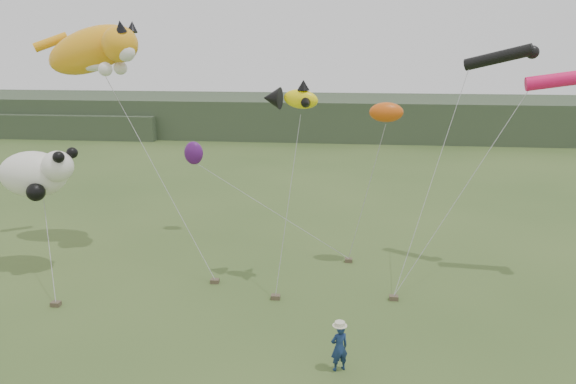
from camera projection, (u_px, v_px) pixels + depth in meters
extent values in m
plane|color=#385123|center=(276.00, 352.00, 18.25)|extent=(120.00, 120.00, 0.00)
cube|color=#2D3D28|center=(330.00, 116.00, 60.94)|extent=(90.00, 12.00, 4.00)
cube|color=#2D3D28|center=(55.00, 122.00, 61.44)|extent=(25.00, 8.00, 2.50)
imported|color=navy|center=(339.00, 347.00, 17.04)|extent=(0.66, 0.58, 1.53)
cube|color=brown|center=(215.00, 281.00, 23.42)|extent=(0.34, 0.27, 0.18)
cube|color=brown|center=(276.00, 297.00, 21.96)|extent=(0.34, 0.27, 0.18)
cube|color=brown|center=(394.00, 298.00, 21.89)|extent=(0.34, 0.27, 0.18)
cube|color=brown|center=(56.00, 304.00, 21.38)|extent=(0.34, 0.27, 0.18)
cube|color=brown|center=(349.00, 260.00, 25.67)|extent=(0.34, 0.27, 0.18)
ellipsoid|color=orange|center=(91.00, 50.00, 26.08)|extent=(4.73, 2.08, 3.22)
sphere|color=orange|center=(120.00, 44.00, 24.97)|extent=(1.61, 1.61, 1.61)
cone|color=black|center=(120.00, 26.00, 24.31)|extent=(0.50, 0.61, 0.60)
cone|color=black|center=(132.00, 27.00, 25.15)|extent=(0.50, 0.58, 0.57)
sphere|color=white|center=(126.00, 52.00, 24.76)|extent=(0.80, 0.80, 0.80)
ellipsoid|color=white|center=(94.00, 66.00, 25.99)|extent=(1.57, 0.79, 0.49)
sphere|color=white|center=(105.00, 69.00, 24.79)|extent=(0.63, 0.63, 0.63)
sphere|color=white|center=(120.00, 68.00, 25.97)|extent=(0.63, 0.63, 0.63)
cylinder|color=orange|center=(51.00, 42.00, 26.92)|extent=(1.66, 1.22, 0.97)
ellipsoid|color=yellow|center=(301.00, 99.00, 21.79)|extent=(1.52, 0.82, 0.87)
cone|color=black|center=(272.00, 98.00, 22.20)|extent=(0.82, 0.99, 0.89)
cone|color=black|center=(303.00, 85.00, 21.64)|extent=(0.49, 0.49, 0.39)
cone|color=black|center=(307.00, 103.00, 21.31)|extent=(0.52, 0.55, 0.39)
cone|color=black|center=(309.00, 101.00, 22.26)|extent=(0.52, 0.55, 0.39)
cylinder|color=black|center=(498.00, 57.00, 23.51)|extent=(2.72, 1.69, 1.17)
sphere|color=black|center=(532.00, 52.00, 22.90)|extent=(0.55, 0.55, 0.55)
cylinder|color=#F01055|center=(567.00, 79.00, 22.33)|extent=(3.15, 0.84, 1.03)
ellipsoid|color=white|center=(33.00, 174.00, 24.10)|extent=(2.97, 1.98, 1.98)
sphere|color=white|center=(58.00, 166.00, 23.53)|extent=(1.32, 1.32, 1.32)
sphere|color=black|center=(59.00, 157.00, 22.95)|extent=(0.48, 0.48, 0.48)
sphere|color=black|center=(72.00, 153.00, 23.83)|extent=(0.48, 0.48, 0.48)
sphere|color=black|center=(36.00, 192.00, 23.34)|extent=(0.77, 0.77, 0.77)
sphere|color=black|center=(20.00, 182.00, 24.63)|extent=(0.77, 0.77, 0.77)
ellipsoid|color=#D6520F|center=(386.00, 112.00, 23.88)|extent=(1.45, 0.84, 0.84)
ellipsoid|color=#4F1465|center=(194.00, 153.00, 28.97)|extent=(0.99, 0.66, 1.21)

